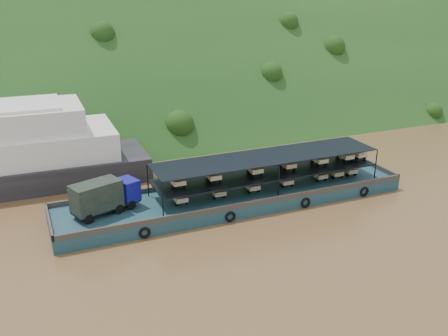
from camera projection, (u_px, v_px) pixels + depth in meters
name	position (u px, v px, depth m)	size (l,w,h in m)	color
ground	(254.00, 205.00, 49.22)	(160.00, 160.00, 0.00)	brown
hillside	(155.00, 119.00, 80.28)	(140.00, 28.00, 28.00)	#173A15
cargo_barge	(228.00, 195.00, 48.93)	(35.00, 7.18, 4.54)	#143D47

